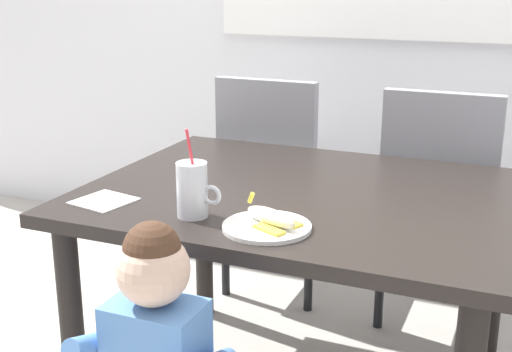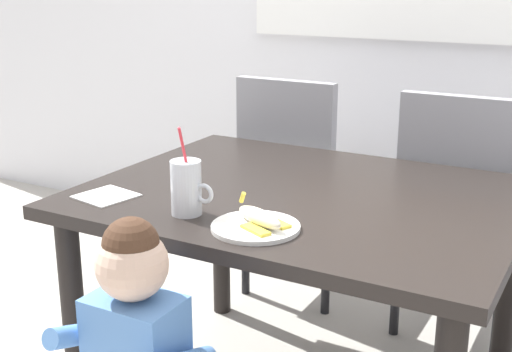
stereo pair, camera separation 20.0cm
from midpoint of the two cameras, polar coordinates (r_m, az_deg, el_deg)
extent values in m
cube|color=black|center=(2.07, 1.00, -1.76)|extent=(1.27, 1.00, 0.04)
cylinder|color=black|center=(2.16, -17.67, -12.36)|extent=(0.07, 0.07, 0.69)
cylinder|color=black|center=(2.78, -6.45, -4.94)|extent=(0.07, 0.07, 0.69)
cylinder|color=black|center=(2.47, 16.96, -8.48)|extent=(0.07, 0.07, 0.69)
cube|color=gray|center=(2.99, 0.32, -1.17)|extent=(0.44, 0.44, 0.06)
cube|color=gray|center=(2.74, -1.29, 3.03)|extent=(0.42, 0.05, 0.48)
cylinder|color=black|center=(3.17, 4.82, -4.74)|extent=(0.04, 0.04, 0.42)
cylinder|color=black|center=(3.30, -1.47, -3.81)|extent=(0.04, 0.04, 0.42)
cylinder|color=black|center=(2.84, 2.38, -7.33)|extent=(0.04, 0.04, 0.42)
cylinder|color=black|center=(2.98, -4.50, -6.16)|extent=(0.04, 0.04, 0.42)
cube|color=gray|center=(2.78, 13.23, -2.98)|extent=(0.44, 0.44, 0.06)
cube|color=gray|center=(2.52, 12.82, 1.39)|extent=(0.42, 0.05, 0.48)
cylinder|color=black|center=(3.02, 17.13, -6.56)|extent=(0.04, 0.04, 0.42)
cylinder|color=black|center=(3.08, 10.07, -5.65)|extent=(0.04, 0.04, 0.42)
cylinder|color=black|center=(2.68, 16.20, -9.58)|extent=(0.04, 0.04, 0.42)
cylinder|color=black|center=(2.74, 8.22, -8.48)|extent=(0.04, 0.04, 0.42)
sphere|color=beige|center=(1.58, -12.22, -7.68)|extent=(0.17, 0.17, 0.17)
sphere|color=#472D1E|center=(1.56, -12.32, -6.11)|extent=(0.13, 0.13, 0.13)
cylinder|color=#598CD1|center=(1.73, -16.08, -13.23)|extent=(0.05, 0.24, 0.13)
cylinder|color=silver|center=(1.84, -8.44, -1.19)|extent=(0.08, 0.08, 0.15)
cylinder|color=white|center=(1.85, -8.41, -2.07)|extent=(0.07, 0.07, 0.08)
torus|color=silver|center=(1.82, -6.87, -1.64)|extent=(0.06, 0.01, 0.06)
cylinder|color=#E5333F|center=(1.81, -8.42, 0.75)|extent=(0.01, 0.07, 0.21)
cylinder|color=white|center=(1.76, -2.36, -4.31)|extent=(0.23, 0.23, 0.01)
ellipsoid|color=#F4EAC6|center=(1.75, -2.05, -3.47)|extent=(0.17, 0.11, 0.04)
cube|color=yellow|center=(1.71, -2.29, -4.53)|extent=(0.10, 0.07, 0.01)
cube|color=yellow|center=(1.76, -0.67, -3.87)|extent=(0.10, 0.07, 0.01)
cylinder|color=yellow|center=(1.79, -3.61, -1.86)|extent=(0.03, 0.02, 0.03)
cube|color=white|center=(2.03, -15.31, -2.07)|extent=(0.18, 0.18, 0.00)
camera|label=1|loc=(0.10, -92.86, -0.86)|focal=48.11mm
camera|label=2|loc=(0.10, 87.14, 0.86)|focal=48.11mm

